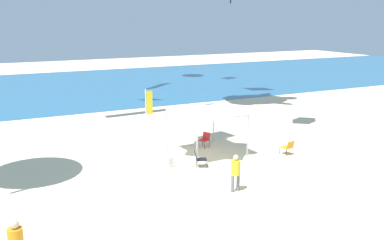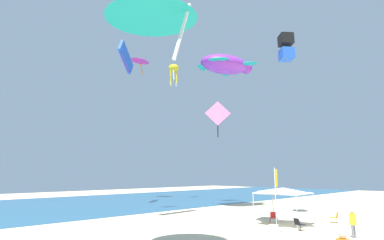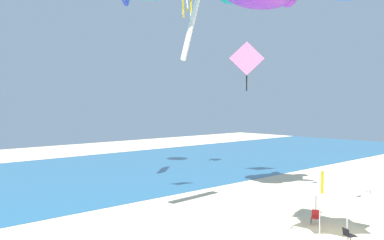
{
  "view_description": "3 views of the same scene",
  "coord_description": "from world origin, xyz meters",
  "px_view_note": "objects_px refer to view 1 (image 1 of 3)",
  "views": [
    {
      "loc": [
        -8.84,
        -17.19,
        7.43
      ],
      "look_at": [
        2.1,
        5.11,
        1.52
      ],
      "focal_mm": 40.94,
      "sensor_mm": 36.0,
      "label": 1
    },
    {
      "loc": [
        -20.55,
        -9.28,
        3.8
      ],
      "look_at": [
        0.9,
        11.76,
        8.77
      ],
      "focal_mm": 30.35,
      "sensor_mm": 36.0,
      "label": 2
    },
    {
      "loc": [
        -19.94,
        -8.87,
        7.33
      ],
      "look_at": [
        0.9,
        13.76,
        6.1
      ],
      "focal_mm": 39.17,
      "sensor_mm": 36.0,
      "label": 3
    }
  ],
  "objects_px": {
    "banner_flag": "(147,124)",
    "folding_chair_left_of_tent": "(288,146)",
    "folding_chair_facing_ocean": "(205,139)",
    "folding_chair_right_of_tent": "(199,158)",
    "canopy_tent": "(206,109)",
    "cooler_box": "(167,160)",
    "person_near_umbrella": "(236,170)"
  },
  "relations": [
    {
      "from": "folding_chair_facing_ocean",
      "to": "folding_chair_right_of_tent",
      "type": "distance_m",
      "value": 3.63
    },
    {
      "from": "canopy_tent",
      "to": "folding_chair_right_of_tent",
      "type": "relative_size",
      "value": 4.44
    },
    {
      "from": "cooler_box",
      "to": "folding_chair_left_of_tent",
      "type": "bearing_deg",
      "value": -13.21
    },
    {
      "from": "banner_flag",
      "to": "person_near_umbrella",
      "type": "bearing_deg",
      "value": -53.25
    },
    {
      "from": "folding_chair_right_of_tent",
      "to": "banner_flag",
      "type": "distance_m",
      "value": 3.36
    },
    {
      "from": "cooler_box",
      "to": "banner_flag",
      "type": "distance_m",
      "value": 2.91
    },
    {
      "from": "canopy_tent",
      "to": "folding_chair_facing_ocean",
      "type": "distance_m",
      "value": 2.46
    },
    {
      "from": "banner_flag",
      "to": "folding_chair_facing_ocean",
      "type": "bearing_deg",
      "value": 32.9
    },
    {
      "from": "canopy_tent",
      "to": "folding_chair_left_of_tent",
      "type": "distance_m",
      "value": 4.94
    },
    {
      "from": "folding_chair_left_of_tent",
      "to": "person_near_umbrella",
      "type": "relative_size",
      "value": 0.49
    },
    {
      "from": "canopy_tent",
      "to": "folding_chair_facing_ocean",
      "type": "bearing_deg",
      "value": 65.48
    },
    {
      "from": "cooler_box",
      "to": "person_near_umbrella",
      "type": "distance_m",
      "value": 4.89
    },
    {
      "from": "folding_chair_facing_ocean",
      "to": "banner_flag",
      "type": "height_order",
      "value": "banner_flag"
    },
    {
      "from": "folding_chair_left_of_tent",
      "to": "person_near_umbrella",
      "type": "xyz_separation_m",
      "value": [
        -5.31,
        -3.12,
        0.5
      ]
    },
    {
      "from": "canopy_tent",
      "to": "folding_chair_facing_ocean",
      "type": "height_order",
      "value": "canopy_tent"
    },
    {
      "from": "folding_chair_right_of_tent",
      "to": "person_near_umbrella",
      "type": "distance_m",
      "value": 3.53
    },
    {
      "from": "person_near_umbrella",
      "to": "canopy_tent",
      "type": "bearing_deg",
      "value": -108.81
    },
    {
      "from": "folding_chair_right_of_tent",
      "to": "cooler_box",
      "type": "xyz_separation_m",
      "value": [
        -1.26,
        1.17,
        -0.27
      ]
    },
    {
      "from": "folding_chair_facing_ocean",
      "to": "folding_chair_right_of_tent",
      "type": "relative_size",
      "value": 1.0
    },
    {
      "from": "folding_chair_facing_ocean",
      "to": "folding_chair_right_of_tent",
      "type": "height_order",
      "value": "same"
    },
    {
      "from": "cooler_box",
      "to": "banner_flag",
      "type": "relative_size",
      "value": 0.18
    },
    {
      "from": "banner_flag",
      "to": "folding_chair_right_of_tent",
      "type": "bearing_deg",
      "value": -1.81
    },
    {
      "from": "canopy_tent",
      "to": "folding_chair_left_of_tent",
      "type": "height_order",
      "value": "canopy_tent"
    },
    {
      "from": "cooler_box",
      "to": "person_near_umbrella",
      "type": "height_order",
      "value": "person_near_umbrella"
    },
    {
      "from": "folding_chair_left_of_tent",
      "to": "canopy_tent",
      "type": "bearing_deg",
      "value": -37.45
    },
    {
      "from": "canopy_tent",
      "to": "cooler_box",
      "type": "distance_m",
      "value": 3.56
    },
    {
      "from": "banner_flag",
      "to": "folding_chair_left_of_tent",
      "type": "bearing_deg",
      "value": -3.24
    },
    {
      "from": "banner_flag",
      "to": "canopy_tent",
      "type": "bearing_deg",
      "value": 23.18
    },
    {
      "from": "folding_chair_right_of_tent",
      "to": "person_near_umbrella",
      "type": "xyz_separation_m",
      "value": [
        -0.01,
        -3.49,
        0.5
      ]
    },
    {
      "from": "folding_chair_right_of_tent",
      "to": "banner_flag",
      "type": "height_order",
      "value": "banner_flag"
    },
    {
      "from": "folding_chair_left_of_tent",
      "to": "person_near_umbrella",
      "type": "distance_m",
      "value": 6.18
    },
    {
      "from": "folding_chair_facing_ocean",
      "to": "folding_chair_right_of_tent",
      "type": "xyz_separation_m",
      "value": [
        -1.93,
        -3.07,
        0.0
      ]
    }
  ]
}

